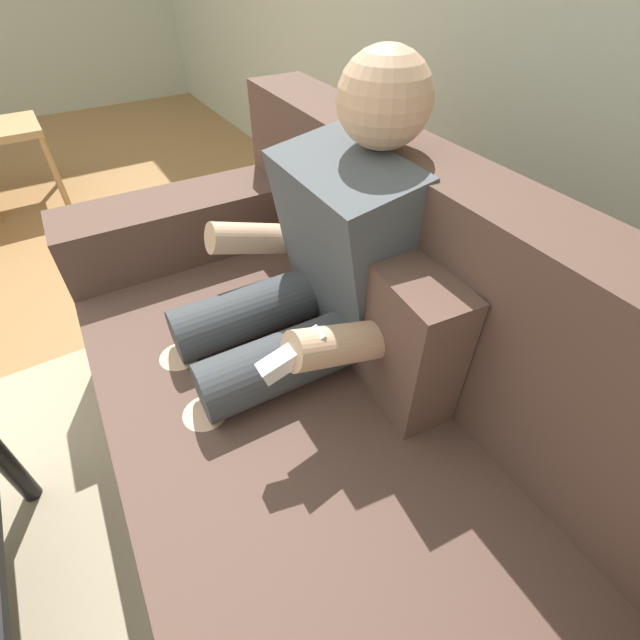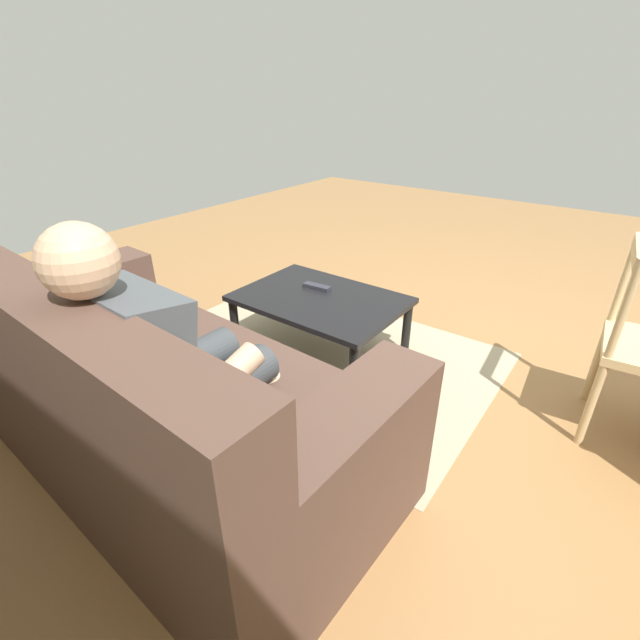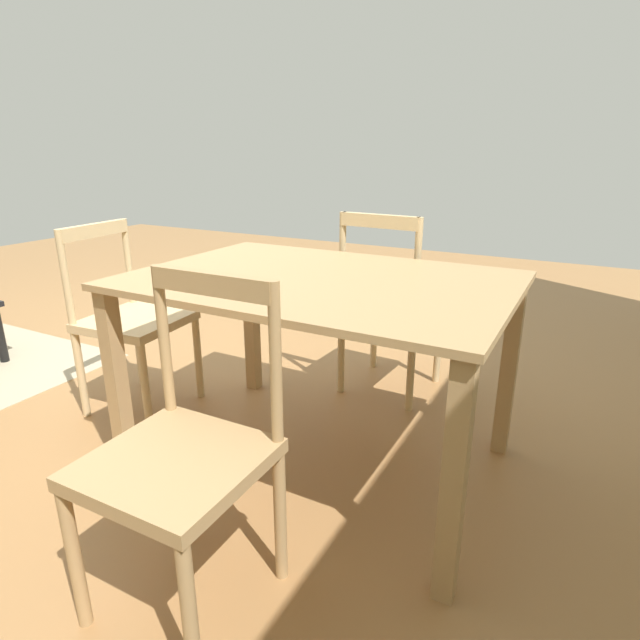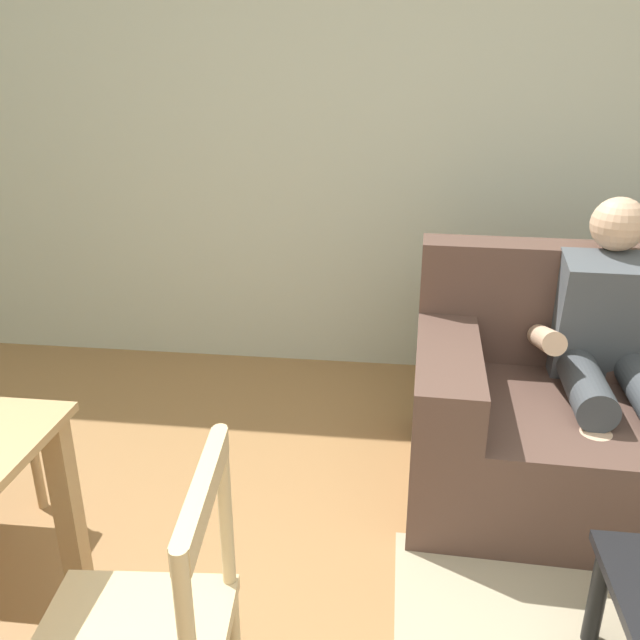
# 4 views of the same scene
# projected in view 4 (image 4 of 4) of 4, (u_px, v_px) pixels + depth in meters

# --- Properties ---
(wall_back) EXTENTS (6.86, 0.12, 2.58)m
(wall_back) POSITION_uv_depth(u_px,v_px,m) (412.00, 129.00, 3.33)
(wall_back) COLOR beige
(wall_back) RESTS_ON ground_plane
(person_lounging) EXTENTS (0.60, 0.85, 1.13)m
(person_lounging) POSITION_uv_depth(u_px,v_px,m) (612.00, 350.00, 2.52)
(person_lounging) COLOR #4C5156
(person_lounging) RESTS_ON ground_plane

